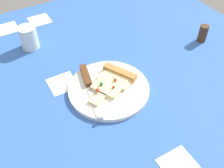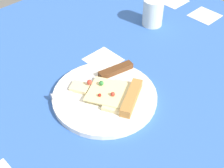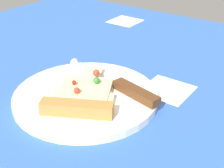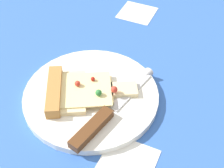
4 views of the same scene
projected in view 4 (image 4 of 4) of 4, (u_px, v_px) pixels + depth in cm
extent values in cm
cube|color=#3360B7|center=(65.00, 105.00, 63.73)|extent=(128.95, 128.95, 3.00)
cube|color=white|center=(137.00, 13.00, 84.89)|extent=(9.00, 9.00, 0.20)
cube|color=white|center=(127.00, 163.00, 52.89)|extent=(9.00, 9.00, 0.20)
cylinder|color=white|center=(91.00, 96.00, 62.61)|extent=(26.63, 26.63, 1.43)
cube|color=beige|center=(70.00, 92.00, 61.55)|extent=(10.48, 12.53, 1.00)
cube|color=beige|center=(98.00, 91.00, 61.82)|extent=(8.34, 8.99, 1.00)
cube|color=beige|center=(124.00, 90.00, 62.06)|extent=(6.28, 5.63, 1.00)
cube|color=#F2E099|center=(85.00, 89.00, 61.24)|extent=(13.16, 12.83, 0.30)
cube|color=#B27A3D|center=(54.00, 91.00, 60.98)|extent=(7.96, 11.81, 2.20)
sphere|color=red|center=(77.00, 83.00, 61.37)|extent=(1.11, 1.11, 1.11)
sphere|color=red|center=(114.00, 89.00, 60.09)|extent=(1.31, 1.31, 1.31)
sphere|color=#2D7A38|center=(99.00, 93.00, 59.55)|extent=(1.24, 1.24, 1.24)
sphere|color=#B21E14|center=(93.00, 79.00, 62.45)|extent=(0.85, 0.85, 0.85)
cube|color=silver|center=(130.00, 91.00, 62.29)|extent=(4.56, 12.15, 0.30)
cone|color=silver|center=(147.00, 74.00, 65.67)|extent=(2.39, 2.39, 2.00)
cube|color=#593319|center=(92.00, 128.00, 55.06)|extent=(4.32, 10.24, 1.60)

